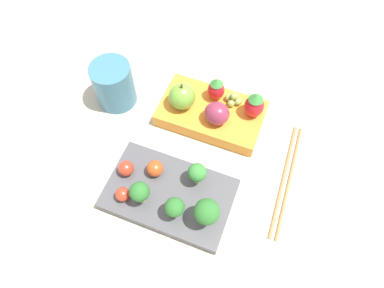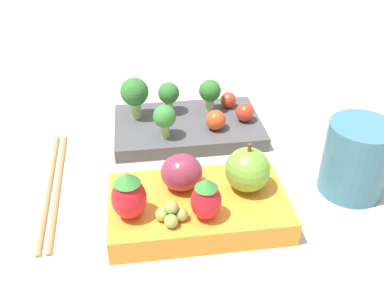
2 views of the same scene
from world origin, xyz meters
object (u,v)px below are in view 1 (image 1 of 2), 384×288
Objects in this scene: broccoli_floret_0 at (140,192)px; drinking_cup at (114,85)px; cherry_tomato_2 at (155,168)px; chopsticks_pair at (287,179)px; plum at (217,113)px; cherry_tomato_0 at (122,194)px; strawberry_0 at (254,105)px; broccoli_floret_3 at (207,212)px; bento_box_fruit at (212,114)px; broccoli_floret_1 at (175,208)px; strawberry_1 at (216,89)px; broccoli_floret_2 at (197,173)px; bento_box_savoury at (169,194)px; apple at (182,96)px; cherry_tomato_1 at (126,168)px; grape_cluster at (233,99)px.

broccoli_floret_0 is 0.22m from drinking_cup.
cherry_tomato_2 is 0.13× the size of chopsticks_pair.
cherry_tomato_0 is at bearing 71.96° from plum.
drinking_cup is at bearing 16.98° from strawberry_0.
cherry_tomato_2 is (0.11, -0.03, -0.02)m from broccoli_floret_3.
cherry_tomato_0 is 0.20m from plum.
drinking_cup is (0.17, 0.05, 0.03)m from bento_box_fruit.
broccoli_floret_1 reaches higher than cherry_tomato_2.
strawberry_1 reaches higher than broccoli_floret_1.
broccoli_floret_0 is 1.04× the size of broccoli_floret_2.
broccoli_floret_0 is at bearing -158.64° from cherry_tomato_0.
plum reaches higher than bento_box_savoury.
strawberry_0 is at bearing -158.14° from bento_box_fruit.
drinking_cup is (0.21, -0.15, -0.00)m from broccoli_floret_1.
broccoli_floret_1 is at bearing 48.56° from chopsticks_pair.
strawberry_0 is at bearing -85.19° from broccoli_floret_3.
broccoli_floret_3 is 1.05× the size of apple.
broccoli_floret_0 is 0.06m from cherry_tomato_1.
broccoli_floret_1 is 1.68× the size of cherry_tomato_2.
cherry_tomato_2 is at bearing -82.84° from broccoli_floret_0.
bento_box_savoury is at bearing 146.92° from drinking_cup.
cherry_tomato_0 is (0.03, 0.01, -0.02)m from broccoli_floret_0.
strawberry_1 is (0.02, -0.19, 0.04)m from bento_box_savoury.
cherry_tomato_0 reaches higher than bento_box_fruit.
bento_box_fruit is at bearing -99.86° from cherry_tomato_2.
broccoli_floret_1 is (-0.06, -0.00, -0.00)m from broccoli_floret_0.
strawberry_1 reaches higher than plum.
broccoli_floret_3 is 0.29m from drinking_cup.
broccoli_floret_0 is 0.03m from cherry_tomato_0.
drinking_cup is (0.15, -0.15, -0.01)m from broccoli_floret_0.
cherry_tomato_2 is (0.03, 0.15, 0.02)m from bento_box_fruit.
bento_box_savoury is 1.09× the size of bento_box_fruit.
drinking_cup reaches higher than cherry_tomato_2.
broccoli_floret_1 is 0.23m from grape_cluster.
bento_box_fruit is 4.37× the size of broccoli_floret_1.
broccoli_floret_0 is at bearing 84.36° from bento_box_fruit.
broccoli_floret_0 reaches higher than bento_box_fruit.
broccoli_floret_0 is at bearing 44.98° from bento_box_savoury.
strawberry_1 is at bearing -92.93° from broccoli_floret_0.
broccoli_floret_2 is 0.11m from cherry_tomato_1.
plum reaches higher than broccoli_floret_0.
broccoli_floret_1 is 1.42× the size of grape_cluster.
strawberry_1 reaches higher than grape_cluster.
strawberry_1 reaches higher than cherry_tomato_0.
apple is (0.06, -0.15, 0.04)m from bento_box_savoury.
chopsticks_pair is at bearing 171.29° from apple.
apple is (0.03, -0.13, 0.02)m from cherry_tomato_2.
bento_box_savoury is at bearing 95.50° from strawberry_1.
plum is at bearing 79.83° from grape_cluster.
cherry_tomato_1 is 0.16m from apple.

